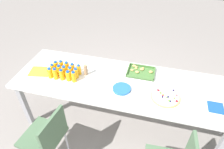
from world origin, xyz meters
The scene contains 24 objects.
ground_plane centered at (0.00, 0.00, 0.00)m, with size 12.00×12.00×0.00m, color gray.
party_table centered at (0.00, 0.00, 0.70)m, with size 2.53×0.83×0.76m.
chair_near_left centered at (-0.60, -0.75, 0.50)m, with size 0.44×0.44×0.83m.
juice_bottle_0 centered at (-0.82, -0.14, 0.82)m, with size 0.06×0.06×0.14m.
juice_bottle_1 centered at (-0.75, -0.14, 0.83)m, with size 0.06×0.06×0.15m.
juice_bottle_2 centered at (-0.67, -0.14, 0.83)m, with size 0.05×0.05×0.15m.
juice_bottle_3 centered at (-0.59, -0.13, 0.82)m, with size 0.06×0.06×0.13m.
juice_bottle_4 centered at (-0.52, -0.14, 0.83)m, with size 0.06×0.06×0.14m.
juice_bottle_5 centered at (-0.83, -0.07, 0.83)m, with size 0.05×0.05×0.14m.
juice_bottle_6 centered at (-0.74, -0.06, 0.82)m, with size 0.06×0.06×0.14m.
juice_bottle_7 centered at (-0.67, -0.07, 0.82)m, with size 0.06×0.06×0.14m.
juice_bottle_8 centered at (-0.60, -0.06, 0.82)m, with size 0.06×0.06×0.14m.
juice_bottle_9 centered at (-0.53, -0.06, 0.82)m, with size 0.06×0.06×0.13m.
juice_bottle_10 centered at (-0.82, 0.01, 0.82)m, with size 0.06×0.06×0.14m.
juice_bottle_11 centered at (-0.75, 0.01, 0.83)m, with size 0.06×0.06×0.15m.
juice_bottle_12 centered at (-0.68, 0.02, 0.83)m, with size 0.06×0.06×0.14m.
juice_bottle_13 centered at (-0.60, 0.01, 0.82)m, with size 0.06×0.06×0.14m.
juice_bottle_14 centered at (-0.52, 0.01, 0.82)m, with size 0.05×0.05×0.14m.
fruit_pizza centered at (0.53, -0.14, 0.77)m, with size 0.31×0.31×0.05m.
snack_tray centered at (0.21, 0.23, 0.77)m, with size 0.34×0.26×0.04m.
plate_stack centered at (0.05, -0.13, 0.77)m, with size 0.20×0.20×0.02m.
napkin_stack centered at (1.04, -0.16, 0.77)m, with size 0.15×0.15×0.02m, color #194CA5.
cardboard_tube centered at (-0.43, 0.02, 0.83)m, with size 0.04×0.04×0.14m, color #9E7A56.
paper_folder centered at (-1.01, -0.07, 0.76)m, with size 0.26×0.20×0.01m, color yellow.
Camera 1 is at (0.35, -1.70, 2.27)m, focal length 31.15 mm.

